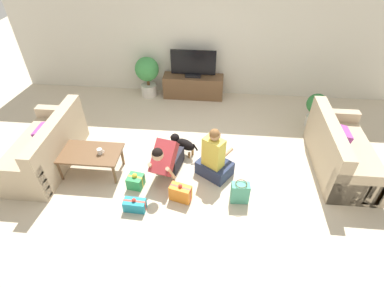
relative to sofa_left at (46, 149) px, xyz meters
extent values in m
plane|color=beige|center=(2.43, 0.12, -0.31)|extent=(16.00, 16.00, 0.00)
cube|color=beige|center=(2.43, 2.75, 0.99)|extent=(8.40, 0.06, 2.60)
cube|color=tan|center=(-0.05, 0.00, -0.09)|extent=(0.84, 1.71, 0.44)
cube|color=tan|center=(0.27, 0.00, 0.35)|extent=(0.20, 1.71, 0.42)
cube|color=tan|center=(-0.05, 0.78, 0.00)|extent=(0.84, 0.16, 0.62)
cube|color=tan|center=(-0.05, -0.78, 0.00)|extent=(0.84, 0.16, 0.62)
cube|color=#9E4293|center=(0.07, 0.00, 0.29)|extent=(0.18, 0.34, 0.32)
cube|color=tan|center=(4.91, 0.36, -0.09)|extent=(0.84, 1.71, 0.44)
cube|color=tan|center=(4.60, 0.36, 0.35)|extent=(0.20, 1.71, 0.42)
cube|color=tan|center=(4.91, -0.42, 0.00)|extent=(0.84, 0.16, 0.62)
cube|color=tan|center=(4.91, 1.13, 0.00)|extent=(0.84, 0.16, 0.62)
cube|color=#9E4293|center=(4.80, 0.36, 0.29)|extent=(0.18, 0.34, 0.32)
cube|color=brown|center=(0.82, -0.14, 0.10)|extent=(1.01, 0.57, 0.03)
cylinder|color=brown|center=(0.37, -0.36, -0.11)|extent=(0.04, 0.04, 0.39)
cylinder|color=brown|center=(1.26, -0.36, -0.11)|extent=(0.04, 0.04, 0.39)
cylinder|color=brown|center=(0.37, 0.09, -0.11)|extent=(0.04, 0.04, 0.39)
cylinder|color=brown|center=(1.26, 0.09, -0.11)|extent=(0.04, 0.04, 0.39)
cube|color=brown|center=(2.25, 2.48, -0.05)|extent=(1.33, 0.39, 0.51)
cube|color=black|center=(2.25, 2.48, 0.23)|extent=(0.34, 0.20, 0.05)
cube|color=black|center=(2.25, 2.48, 0.52)|extent=(0.97, 0.03, 0.54)
cylinder|color=beige|center=(1.23, 2.43, -0.17)|extent=(0.34, 0.34, 0.27)
cylinder|color=brown|center=(1.23, 2.43, 0.04)|extent=(0.06, 0.06, 0.16)
sphere|color=#3D8E47|center=(1.23, 2.43, 0.35)|extent=(0.52, 0.52, 0.52)
cylinder|color=beige|center=(4.71, 1.56, -0.20)|extent=(0.27, 0.27, 0.21)
cylinder|color=brown|center=(4.71, 1.56, -0.04)|extent=(0.05, 0.05, 0.12)
sphere|color=#286B33|center=(4.71, 1.56, 0.19)|extent=(0.39, 0.39, 0.39)
cube|color=#23232D|center=(2.10, 0.11, -0.17)|extent=(0.38, 0.49, 0.28)
cube|color=#AD3338|center=(2.03, -0.19, 0.14)|extent=(0.43, 0.60, 0.50)
sphere|color=tan|center=(1.99, -0.39, 0.37)|extent=(0.18, 0.18, 0.18)
sphere|color=black|center=(1.99, -0.39, 0.40)|extent=(0.16, 0.16, 0.16)
cylinder|color=tan|center=(1.87, -0.25, -0.06)|extent=(0.12, 0.30, 0.45)
cylinder|color=tan|center=(2.15, -0.32, -0.06)|extent=(0.12, 0.30, 0.45)
cube|color=#283351|center=(2.82, 0.01, -0.19)|extent=(0.65, 0.62, 0.24)
cube|color=gold|center=(2.79, -0.04, 0.19)|extent=(0.38, 0.35, 0.51)
sphere|color=tan|center=(2.79, -0.04, 0.52)|extent=(0.17, 0.17, 0.17)
sphere|color=brown|center=(2.79, -0.04, 0.55)|extent=(0.16, 0.16, 0.16)
cylinder|color=tan|center=(3.01, 0.05, 0.11)|extent=(0.19, 0.25, 0.06)
cylinder|color=tan|center=(2.80, 0.20, 0.11)|extent=(0.19, 0.25, 0.06)
ellipsoid|color=black|center=(2.29, 0.45, -0.10)|extent=(0.41, 0.33, 0.19)
sphere|color=black|center=(2.10, 0.56, -0.05)|extent=(0.16, 0.16, 0.16)
sphere|color=olive|center=(2.04, 0.59, -0.06)|extent=(0.07, 0.07, 0.07)
cylinder|color=black|center=(2.48, 0.35, -0.06)|extent=(0.11, 0.08, 0.12)
cylinder|color=olive|center=(2.21, 0.56, -0.25)|extent=(0.04, 0.04, 0.12)
cylinder|color=olive|center=(2.16, 0.47, -0.25)|extent=(0.04, 0.04, 0.12)
cylinder|color=olive|center=(2.42, 0.44, -0.25)|extent=(0.04, 0.04, 0.12)
cylinder|color=olive|center=(2.37, 0.35, -0.25)|extent=(0.04, 0.04, 0.12)
cube|color=teal|center=(1.70, -0.85, -0.22)|extent=(0.32, 0.17, 0.18)
cube|color=red|center=(1.70, -0.85, -0.22)|extent=(0.32, 0.04, 0.18)
sphere|color=red|center=(1.70, -0.85, -0.10)|extent=(0.06, 0.06, 0.06)
cube|color=orange|center=(2.33, -0.59, -0.18)|extent=(0.35, 0.24, 0.26)
cube|color=red|center=(2.33, -0.59, -0.18)|extent=(0.32, 0.11, 0.26)
sphere|color=red|center=(2.33, -0.59, -0.02)|extent=(0.06, 0.06, 0.06)
cube|color=#2D934C|center=(1.60, -0.40, -0.21)|extent=(0.26, 0.25, 0.20)
cube|color=yellow|center=(1.60, -0.40, -0.21)|extent=(0.24, 0.07, 0.21)
sphere|color=yellow|center=(1.60, -0.40, -0.08)|extent=(0.08, 0.08, 0.08)
cube|color=#4CA384|center=(3.21, -0.54, -0.14)|extent=(0.27, 0.16, 0.34)
torus|color=#4C3823|center=(3.21, -0.54, 0.05)|extent=(0.18, 0.18, 0.01)
cylinder|color=silver|center=(1.01, -0.15, 0.16)|extent=(0.08, 0.08, 0.09)
torus|color=silver|center=(1.06, -0.15, 0.16)|extent=(0.06, 0.01, 0.06)
camera|label=1|loc=(2.78, -3.56, 3.21)|focal=28.00mm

